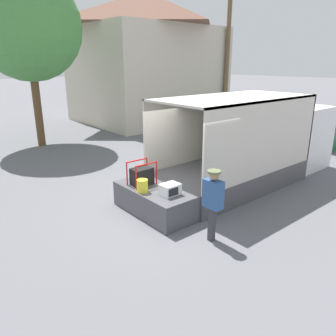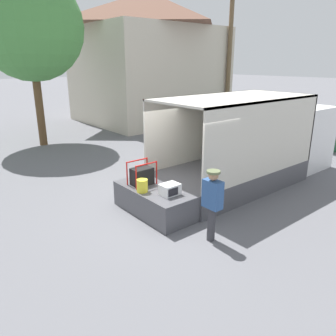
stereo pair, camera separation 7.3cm
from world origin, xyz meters
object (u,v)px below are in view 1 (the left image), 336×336
object	(u,v)px
street_tree	(28,27)
box_truck	(264,149)
worker_person	(213,199)
orange_bucket	(142,186)
utility_pole	(228,46)
microwave	(170,189)
portable_generator	(142,176)
pickup_truck_green	(336,128)

from	to	relation	value
street_tree	box_truck	bearing A→B (deg)	-64.62
worker_person	street_tree	world-z (taller)	street_tree
orange_bucket	worker_person	xyz separation A→B (m)	(0.49, -1.94, 0.16)
worker_person	utility_pole	distance (m)	16.18
microwave	portable_generator	bearing A→B (deg)	95.70
pickup_truck_green	portable_generator	bearing A→B (deg)	-178.62
portable_generator	utility_pole	xyz separation A→B (m)	(12.24, 7.71, 3.87)
orange_bucket	worker_person	world-z (taller)	worker_person
utility_pole	street_tree	bearing A→B (deg)	173.92
worker_person	street_tree	xyz separation A→B (m)	(0.25, 11.36, 4.26)
microwave	worker_person	world-z (taller)	worker_person
worker_person	street_tree	bearing A→B (deg)	88.75
orange_bucket	utility_pole	bearing A→B (deg)	32.98
worker_person	utility_pole	xyz separation A→B (m)	(12.07, 10.10, 3.79)
microwave	pickup_truck_green	bearing A→B (deg)	6.24
worker_person	pickup_truck_green	distance (m)	12.33
microwave	orange_bucket	xyz separation A→B (m)	(-0.42, 0.59, 0.03)
orange_bucket	box_truck	bearing A→B (deg)	-0.09
portable_generator	orange_bucket	size ratio (longest dim) A/B	2.10
microwave	street_tree	world-z (taller)	street_tree
pickup_truck_green	utility_pole	world-z (taller)	utility_pole
microwave	street_tree	size ratio (longest dim) A/B	0.06
microwave	pickup_truck_green	distance (m)	12.17
box_truck	utility_pole	size ratio (longest dim) A/B	0.76
orange_bucket	microwave	bearing A→B (deg)	-54.43
microwave	orange_bucket	distance (m)	0.73
orange_bucket	utility_pole	size ratio (longest dim) A/B	0.04
microwave	pickup_truck_green	xyz separation A→B (m)	(12.10, 1.32, -0.16)
portable_generator	pickup_truck_green	distance (m)	12.21
utility_pole	portable_generator	bearing A→B (deg)	-147.80
orange_bucket	utility_pole	distance (m)	15.49
portable_generator	pickup_truck_green	size ratio (longest dim) A/B	0.13
pickup_truck_green	street_tree	bearing A→B (deg)	143.63
microwave	street_tree	distance (m)	10.95
microwave	pickup_truck_green	world-z (taller)	pickup_truck_green
box_truck	orange_bucket	distance (m)	5.21
box_truck	microwave	bearing A→B (deg)	-173.08
pickup_truck_green	box_truck	bearing A→B (deg)	-174.21
box_truck	utility_pole	bearing A→B (deg)	47.97
box_truck	street_tree	size ratio (longest dim) A/B	0.93
orange_bucket	street_tree	xyz separation A→B (m)	(0.74, 9.41, 4.42)
box_truck	utility_pole	distance (m)	11.64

